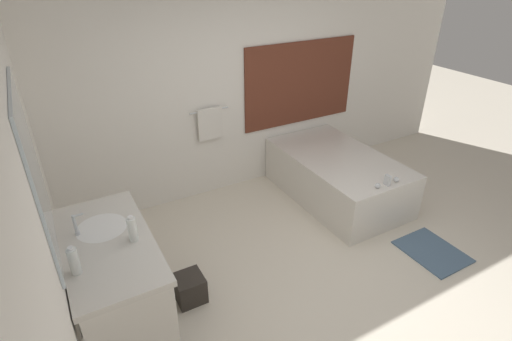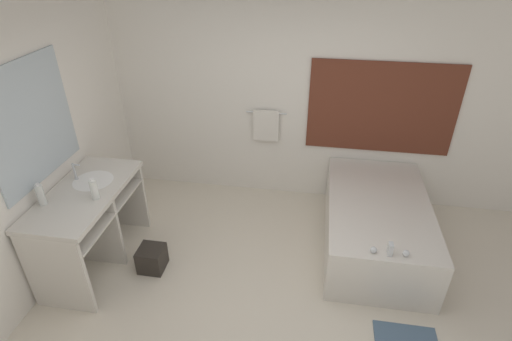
{
  "view_description": "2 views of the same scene",
  "coord_description": "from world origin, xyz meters",
  "px_view_note": "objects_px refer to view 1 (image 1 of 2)",
  "views": [
    {
      "loc": [
        -2.04,
        -2.12,
        2.83
      ],
      "look_at": [
        -0.26,
        1.06,
        0.83
      ],
      "focal_mm": 28.0,
      "sensor_mm": 36.0,
      "label": 1
    },
    {
      "loc": [
        0.31,
        -2.35,
        3.06
      ],
      "look_at": [
        -0.27,
        1.17,
        0.91
      ],
      "focal_mm": 28.0,
      "sensor_mm": 36.0,
      "label": 2
    }
  ],
  "objects_px": {
    "water_bottle_2": "(132,229)",
    "bathtub": "(337,174)",
    "water_bottle_1": "(74,261)",
    "waste_bin": "(190,288)"
  },
  "relations": [
    {
      "from": "water_bottle_1",
      "to": "waste_bin",
      "type": "relative_size",
      "value": 0.87
    },
    {
      "from": "bathtub",
      "to": "waste_bin",
      "type": "distance_m",
      "value": 2.45
    },
    {
      "from": "water_bottle_2",
      "to": "waste_bin",
      "type": "distance_m",
      "value": 0.97
    },
    {
      "from": "water_bottle_2",
      "to": "water_bottle_1",
      "type": "bearing_deg",
      "value": -158.98
    },
    {
      "from": "water_bottle_1",
      "to": "waste_bin",
      "type": "distance_m",
      "value": 1.24
    },
    {
      "from": "water_bottle_1",
      "to": "water_bottle_2",
      "type": "relative_size",
      "value": 1.02
    },
    {
      "from": "bathtub",
      "to": "waste_bin",
      "type": "xyz_separation_m",
      "value": [
        -2.32,
        -0.76,
        -0.19
      ]
    },
    {
      "from": "water_bottle_2",
      "to": "bathtub",
      "type": "bearing_deg",
      "value": 16.96
    },
    {
      "from": "waste_bin",
      "to": "water_bottle_1",
      "type": "bearing_deg",
      "value": -164.0
    },
    {
      "from": "bathtub",
      "to": "water_bottle_1",
      "type": "distance_m",
      "value": 3.38
    }
  ]
}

